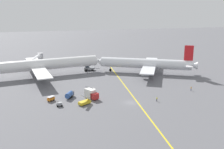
{
  "coord_description": "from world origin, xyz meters",
  "views": [
    {
      "loc": [
        -30.03,
        -83.6,
        33.61
      ],
      "look_at": [
        0.26,
        26.17,
        4.0
      ],
      "focal_mm": 41.87,
      "sensor_mm": 36.0,
      "label": 1
    }
  ],
  "objects_px": {
    "airliner_being_pushed": "(146,64)",
    "gse_catering_truck_tall": "(91,94)",
    "gse_fuel_bowser_stubby": "(70,94)",
    "ground_crew_ramp_agent_by_cones": "(191,88)",
    "pushback_tug": "(89,68)",
    "gse_belt_loader_portside": "(91,90)",
    "gse_baggage_cart_trailing": "(51,99)",
    "gse_gpu_cart_small": "(59,104)",
    "ground_crew_wing_walker_right": "(157,99)",
    "airliner_at_gate_left": "(42,65)",
    "jet_bridge": "(38,58)",
    "gse_stair_truck_yellow": "(85,102)"
  },
  "relations": [
    {
      "from": "gse_stair_truck_yellow",
      "to": "gse_fuel_bowser_stubby",
      "type": "bearing_deg",
      "value": 116.58
    },
    {
      "from": "gse_gpu_cart_small",
      "to": "gse_belt_loader_portside",
      "type": "xyz_separation_m",
      "value": [
        13.45,
        12.46,
        0.03
      ]
    },
    {
      "from": "gse_baggage_cart_trailing",
      "to": "gse_fuel_bowser_stubby",
      "type": "distance_m",
      "value": 7.3
    },
    {
      "from": "airliner_at_gate_left",
      "to": "gse_belt_loader_portside",
      "type": "height_order",
      "value": "airliner_at_gate_left"
    },
    {
      "from": "ground_crew_wing_walker_right",
      "to": "gse_baggage_cart_trailing",
      "type": "bearing_deg",
      "value": 164.02
    },
    {
      "from": "gse_stair_truck_yellow",
      "to": "airliner_being_pushed",
      "type": "bearing_deg",
      "value": 43.42
    },
    {
      "from": "gse_stair_truck_yellow",
      "to": "gse_gpu_cart_small",
      "type": "bearing_deg",
      "value": 175.76
    },
    {
      "from": "gse_fuel_bowser_stubby",
      "to": "pushback_tug",
      "type": "bearing_deg",
      "value": 69.96
    },
    {
      "from": "airliner_at_gate_left",
      "to": "jet_bridge",
      "type": "distance_m",
      "value": 29.01
    },
    {
      "from": "gse_catering_truck_tall",
      "to": "ground_crew_ramp_agent_by_cones",
      "type": "xyz_separation_m",
      "value": [
        41.6,
        -1.59,
        -0.85
      ]
    },
    {
      "from": "airliner_at_gate_left",
      "to": "ground_crew_wing_walker_right",
      "type": "relative_size",
      "value": 37.66
    },
    {
      "from": "airliner_at_gate_left",
      "to": "gse_stair_truck_yellow",
      "type": "xyz_separation_m",
      "value": [
        13.82,
        -44.78,
        -4.64
      ]
    },
    {
      "from": "gse_gpu_cart_small",
      "to": "gse_catering_truck_tall",
      "type": "distance_m",
      "value": 13.26
    },
    {
      "from": "airliner_being_pushed",
      "to": "gse_fuel_bowser_stubby",
      "type": "height_order",
      "value": "airliner_being_pushed"
    },
    {
      "from": "gse_baggage_cart_trailing",
      "to": "jet_bridge",
      "type": "relative_size",
      "value": 0.16
    },
    {
      "from": "airliner_at_gate_left",
      "to": "gse_catering_truck_tall",
      "type": "xyz_separation_m",
      "value": [
        17.34,
        -39.18,
        -3.91
      ]
    },
    {
      "from": "gse_catering_truck_tall",
      "to": "gse_belt_loader_portside",
      "type": "xyz_separation_m",
      "value": [
        1.18,
        7.5,
        -0.93
      ]
    },
    {
      "from": "gse_fuel_bowser_stubby",
      "to": "gse_catering_truck_tall",
      "type": "bearing_deg",
      "value": -20.74
    },
    {
      "from": "gse_catering_truck_tall",
      "to": "ground_crew_wing_walker_right",
      "type": "relative_size",
      "value": 3.87
    },
    {
      "from": "ground_crew_wing_walker_right",
      "to": "gse_catering_truck_tall",
      "type": "bearing_deg",
      "value": 157.27
    },
    {
      "from": "airliner_being_pushed",
      "to": "gse_gpu_cart_small",
      "type": "bearing_deg",
      "value": -142.86
    },
    {
      "from": "gse_baggage_cart_trailing",
      "to": "gse_catering_truck_tall",
      "type": "bearing_deg",
      "value": -4.9
    },
    {
      "from": "gse_catering_truck_tall",
      "to": "gse_belt_loader_portside",
      "type": "bearing_deg",
      "value": 81.05
    },
    {
      "from": "airliner_being_pushed",
      "to": "gse_catering_truck_tall",
      "type": "relative_size",
      "value": 7.66
    },
    {
      "from": "gse_stair_truck_yellow",
      "to": "ground_crew_ramp_agent_by_cones",
      "type": "height_order",
      "value": "gse_stair_truck_yellow"
    },
    {
      "from": "gse_catering_truck_tall",
      "to": "gse_fuel_bowser_stubby",
      "type": "bearing_deg",
      "value": 159.26
    },
    {
      "from": "airliner_being_pushed",
      "to": "gse_fuel_bowser_stubby",
      "type": "bearing_deg",
      "value": -146.9
    },
    {
      "from": "airliner_being_pushed",
      "to": "gse_fuel_bowser_stubby",
      "type": "distance_m",
      "value": 51.26
    },
    {
      "from": "pushback_tug",
      "to": "gse_stair_truck_yellow",
      "type": "distance_m",
      "value": 51.59
    },
    {
      "from": "gse_gpu_cart_small",
      "to": "ground_crew_wing_walker_right",
      "type": "relative_size",
      "value": 1.31
    },
    {
      "from": "gse_fuel_bowser_stubby",
      "to": "airliner_being_pushed",
      "type": "bearing_deg",
      "value": 33.1
    },
    {
      "from": "airliner_being_pushed",
      "to": "gse_catering_truck_tall",
      "type": "xyz_separation_m",
      "value": [
        -35.03,
        -30.87,
        -3.18
      ]
    },
    {
      "from": "ground_crew_wing_walker_right",
      "to": "gse_gpu_cart_small",
      "type": "bearing_deg",
      "value": 172.66
    },
    {
      "from": "ground_crew_ramp_agent_by_cones",
      "to": "ground_crew_wing_walker_right",
      "type": "bearing_deg",
      "value": -157.63
    },
    {
      "from": "pushback_tug",
      "to": "ground_crew_wing_walker_right",
      "type": "height_order",
      "value": "pushback_tug"
    },
    {
      "from": "gse_stair_truck_yellow",
      "to": "jet_bridge",
      "type": "relative_size",
      "value": 0.26
    },
    {
      "from": "pushback_tug",
      "to": "jet_bridge",
      "type": "height_order",
      "value": "jet_bridge"
    },
    {
      "from": "airliner_being_pushed",
      "to": "pushback_tug",
      "type": "xyz_separation_m",
      "value": [
        -27.57,
        13.93,
        -3.72
      ]
    },
    {
      "from": "pushback_tug",
      "to": "gse_belt_loader_portside",
      "type": "bearing_deg",
      "value": -99.57
    },
    {
      "from": "gse_baggage_cart_trailing",
      "to": "gse_catering_truck_tall",
      "type": "relative_size",
      "value": 0.49
    },
    {
      "from": "airliner_being_pushed",
      "to": "gse_belt_loader_portside",
      "type": "relative_size",
      "value": 10.62
    },
    {
      "from": "gse_gpu_cart_small",
      "to": "gse_fuel_bowser_stubby",
      "type": "xyz_separation_m",
      "value": [
        4.46,
        7.91,
        0.54
      ]
    },
    {
      "from": "gse_gpu_cart_small",
      "to": "gse_baggage_cart_trailing",
      "type": "relative_size",
      "value": 0.69
    },
    {
      "from": "gse_fuel_bowser_stubby",
      "to": "ground_crew_wing_walker_right",
      "type": "xyz_separation_m",
      "value": [
        30.33,
        -12.39,
        -0.49
      ]
    },
    {
      "from": "ground_crew_wing_walker_right",
      "to": "airliner_at_gate_left",
      "type": "bearing_deg",
      "value": 129.36
    },
    {
      "from": "airliner_at_gate_left",
      "to": "pushback_tug",
      "type": "relative_size",
      "value": 7.4
    },
    {
      "from": "gse_fuel_bowser_stubby",
      "to": "jet_bridge",
      "type": "relative_size",
      "value": 0.27
    },
    {
      "from": "gse_baggage_cart_trailing",
      "to": "gse_gpu_cart_small",
      "type": "bearing_deg",
      "value": -67.2
    },
    {
      "from": "gse_catering_truck_tall",
      "to": "gse_belt_loader_portside",
      "type": "distance_m",
      "value": 7.65
    },
    {
      "from": "airliner_being_pushed",
      "to": "ground_crew_ramp_agent_by_cones",
      "type": "bearing_deg",
      "value": -78.57
    }
  ]
}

